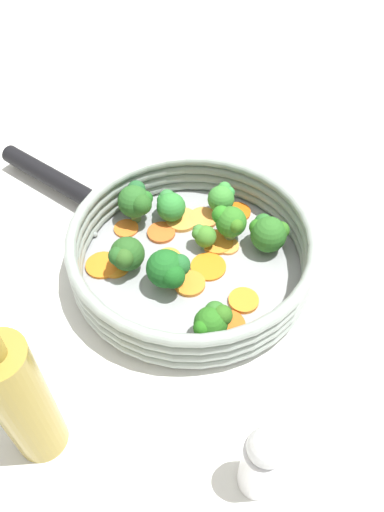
% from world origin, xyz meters
% --- Properties ---
extents(ground_plane, '(4.00, 4.00, 0.00)m').
position_xyz_m(ground_plane, '(0.00, 0.00, 0.00)').
color(ground_plane, silver).
extents(skillet, '(0.29, 0.29, 0.01)m').
position_xyz_m(skillet, '(0.00, 0.00, 0.01)').
color(skillet, '#939699').
rests_on(skillet, ground_plane).
extents(skillet_rim_wall, '(0.31, 0.31, 0.06)m').
position_xyz_m(skillet_rim_wall, '(0.00, 0.00, 0.04)').
color(skillet_rim_wall, '#909D95').
rests_on(skillet_rim_wall, skillet).
extents(skillet_handle, '(0.18, 0.15, 0.03)m').
position_xyz_m(skillet_handle, '(0.19, 0.15, 0.02)').
color(skillet_handle, black).
rests_on(skillet_handle, skillet).
extents(skillet_rivet_left, '(0.01, 0.01, 0.01)m').
position_xyz_m(skillet_rivet_left, '(0.13, 0.05, 0.01)').
color(skillet_rivet_left, gray).
rests_on(skillet_rivet_left, skillet).
extents(skillet_rivet_right, '(0.01, 0.01, 0.01)m').
position_xyz_m(skillet_rivet_right, '(0.08, 0.11, 0.01)').
color(skillet_rivet_right, '#939B99').
rests_on(skillet_rivet_right, skillet).
extents(carrot_slice_0, '(0.04, 0.04, 0.00)m').
position_xyz_m(carrot_slice_0, '(0.02, 0.03, 0.01)').
color(carrot_slice_0, orange).
rests_on(carrot_slice_0, skillet).
extents(carrot_slice_1, '(0.05, 0.05, 0.00)m').
position_xyz_m(carrot_slice_1, '(0.03, 0.11, 0.01)').
color(carrot_slice_1, orange).
rests_on(carrot_slice_1, skillet).
extents(carrot_slice_2, '(0.05, 0.05, 0.01)m').
position_xyz_m(carrot_slice_2, '(-0.07, -0.04, 0.01)').
color(carrot_slice_2, orange).
rests_on(carrot_slice_2, skillet).
extents(carrot_slice_3, '(0.04, 0.04, 0.00)m').
position_xyz_m(carrot_slice_3, '(0.08, 0.07, 0.01)').
color(carrot_slice_3, orange).
rests_on(carrot_slice_3, skillet).
extents(carrot_slice_4, '(0.04, 0.04, 0.00)m').
position_xyz_m(carrot_slice_4, '(0.07, -0.09, 0.01)').
color(carrot_slice_4, '#DA5C0F').
rests_on(carrot_slice_4, skillet).
extents(carrot_slice_5, '(0.05, 0.05, 0.00)m').
position_xyz_m(carrot_slice_5, '(0.06, 0.03, 0.01)').
color(carrot_slice_5, '#D75E23').
rests_on(carrot_slice_5, skillet).
extents(carrot_slice_6, '(0.06, 0.06, 0.01)m').
position_xyz_m(carrot_slice_6, '(0.08, -0.01, 0.01)').
color(carrot_slice_6, '#F59B40').
rests_on(carrot_slice_6, skillet).
extents(carrot_slice_7, '(0.06, 0.06, 0.00)m').
position_xyz_m(carrot_slice_7, '(-0.01, -0.02, 0.01)').
color(carrot_slice_7, orange).
rests_on(carrot_slice_7, skillet).
extents(carrot_slice_8, '(0.05, 0.05, 0.01)m').
position_xyz_m(carrot_slice_8, '(0.07, -0.04, 0.01)').
color(carrot_slice_8, orange).
rests_on(carrot_slice_8, skillet).
extents(carrot_slice_9, '(0.04, 0.04, 0.00)m').
position_xyz_m(carrot_slice_9, '(0.02, -0.05, 0.01)').
color(carrot_slice_9, '#F79941').
rests_on(carrot_slice_9, skillet).
extents(carrot_slice_10, '(0.06, 0.06, 0.00)m').
position_xyz_m(carrot_slice_10, '(0.02, 0.10, 0.01)').
color(carrot_slice_10, orange).
rests_on(carrot_slice_10, skillet).
extents(carrot_slice_11, '(0.05, 0.05, 0.00)m').
position_xyz_m(carrot_slice_11, '(-0.10, -0.02, 0.01)').
color(carrot_slice_11, '#D85C17').
rests_on(carrot_slice_11, skillet).
extents(carrot_slice_12, '(0.05, 0.05, 0.01)m').
position_xyz_m(carrot_slice_12, '(-0.03, 0.01, 0.01)').
color(carrot_slice_12, orange).
rests_on(carrot_slice_12, skillet).
extents(carrot_slice_13, '(0.06, 0.06, 0.00)m').
position_xyz_m(carrot_slice_13, '(0.03, -0.04, 0.01)').
color(carrot_slice_13, orange).
rests_on(carrot_slice_13, skillet).
extents(broccoli_floret_0, '(0.05, 0.05, 0.05)m').
position_xyz_m(broccoli_floret_0, '(0.00, -0.10, 0.04)').
color(broccoli_floret_0, '#5E9354').
rests_on(broccoli_floret_0, skillet).
extents(broccoli_floret_1, '(0.05, 0.05, 0.05)m').
position_xyz_m(broccoli_floret_1, '(-0.03, 0.04, 0.04)').
color(broccoli_floret_1, '#81A360').
rests_on(broccoli_floret_1, skillet).
extents(broccoli_floret_2, '(0.04, 0.04, 0.05)m').
position_xyz_m(broccoli_floret_2, '(0.08, -0.06, 0.04)').
color(broccoli_floret_2, '#86B265').
rests_on(broccoli_floret_2, skillet).
extents(broccoli_floret_3, '(0.05, 0.05, 0.05)m').
position_xyz_m(broccoli_floret_3, '(0.01, 0.08, 0.04)').
color(broccoli_floret_3, '#6CA74F').
rests_on(broccoli_floret_3, skillet).
extents(broccoli_floret_4, '(0.04, 0.05, 0.05)m').
position_xyz_m(broccoli_floret_4, '(-0.11, 0.01, 0.04)').
color(broccoli_floret_4, '#7CA66D').
rests_on(broccoli_floret_4, skillet).
extents(broccoli_floret_5, '(0.05, 0.04, 0.05)m').
position_xyz_m(broccoli_floret_5, '(0.03, -0.06, 0.04)').
color(broccoli_floret_5, '#86B167').
rests_on(broccoli_floret_5, skillet).
extents(broccoli_floret_6, '(0.05, 0.04, 0.04)m').
position_xyz_m(broccoli_floret_6, '(0.09, 0.01, 0.03)').
color(broccoli_floret_6, '#86AD6A').
rests_on(broccoli_floret_6, skillet).
extents(broccoli_floret_7, '(0.05, 0.05, 0.06)m').
position_xyz_m(broccoli_floret_7, '(0.10, 0.05, 0.04)').
color(broccoli_floret_7, '#618646').
rests_on(broccoli_floret_7, skillet).
extents(broccoli_floret_8, '(0.03, 0.03, 0.04)m').
position_xyz_m(broccoli_floret_8, '(0.02, -0.02, 0.03)').
color(broccoli_floret_8, '#7AB06E').
rests_on(broccoli_floret_8, skillet).
extents(salt_shaker, '(0.04, 0.04, 0.10)m').
position_xyz_m(salt_shaker, '(-0.27, 0.01, 0.05)').
color(salt_shaker, white).
rests_on(salt_shaker, ground_plane).
extents(oil_bottle, '(0.05, 0.05, 0.21)m').
position_xyz_m(oil_bottle, '(-0.18, 0.20, 0.09)').
color(oil_bottle, olive).
rests_on(oil_bottle, ground_plane).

